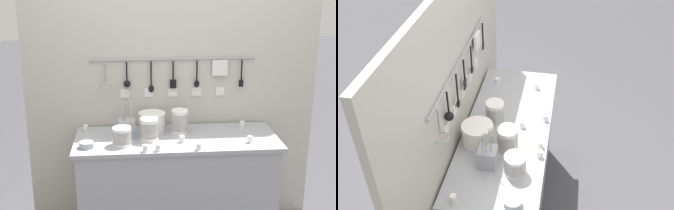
% 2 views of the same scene
% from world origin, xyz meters
% --- Properties ---
extents(counter, '(1.52, 0.59, 0.84)m').
position_xyz_m(counter, '(0.00, 0.00, 0.42)').
color(counter, '#9EA0A8').
rests_on(counter, ground).
extents(back_wall, '(2.32, 0.11, 1.89)m').
position_xyz_m(back_wall, '(0.00, 0.33, 0.95)').
color(back_wall, '#BCB7AD').
rests_on(back_wall, ground).
extents(bowl_stack_nested_right, '(0.14, 0.14, 0.13)m').
position_xyz_m(bowl_stack_nested_right, '(-0.41, -0.12, 0.91)').
color(bowl_stack_nested_right, white).
rests_on(bowl_stack_nested_right, counter).
extents(bowl_stack_back_corner, '(0.13, 0.13, 0.18)m').
position_xyz_m(bowl_stack_back_corner, '(0.03, 0.09, 0.94)').
color(bowl_stack_back_corner, white).
rests_on(bowl_stack_back_corner, counter).
extents(bowl_stack_wide_centre, '(0.13, 0.13, 0.17)m').
position_xyz_m(bowl_stack_wide_centre, '(-0.21, -0.04, 0.93)').
color(bowl_stack_wide_centre, white).
rests_on(bowl_stack_wide_centre, counter).
extents(plate_stack, '(0.21, 0.21, 0.14)m').
position_xyz_m(plate_stack, '(-0.18, 0.17, 0.91)').
color(plate_stack, white).
rests_on(plate_stack, counter).
extents(steel_mixing_bowl, '(0.11, 0.11, 0.04)m').
position_xyz_m(steel_mixing_bowl, '(-0.66, -0.14, 0.86)').
color(steel_mixing_bowl, '#93969E').
rests_on(steel_mixing_bowl, counter).
extents(cutlery_caddy, '(0.11, 0.11, 0.28)m').
position_xyz_m(cutlery_caddy, '(-0.37, 0.06, 0.91)').
color(cutlery_caddy, '#93969E').
rests_on(cutlery_caddy, counter).
extents(cup_front_right, '(0.04, 0.04, 0.05)m').
position_xyz_m(cup_front_right, '(0.13, -0.25, 0.87)').
color(cup_front_right, white).
rests_on(cup_front_right, counter).
extents(cup_mid_row, '(0.04, 0.04, 0.05)m').
position_xyz_m(cup_mid_row, '(0.03, -0.10, 0.87)').
color(cup_mid_row, white).
rests_on(cup_mid_row, counter).
extents(cup_beside_plates, '(0.04, 0.04, 0.05)m').
position_xyz_m(cup_beside_plates, '(-0.25, -0.25, 0.87)').
color(cup_beside_plates, white).
rests_on(cup_beside_plates, counter).
extents(cup_back_right, '(0.04, 0.04, 0.05)m').
position_xyz_m(cup_back_right, '(-0.69, 0.19, 0.87)').
color(cup_back_right, white).
rests_on(cup_back_right, counter).
extents(cup_edge_far, '(0.04, 0.04, 0.05)m').
position_xyz_m(cup_edge_far, '(0.52, -0.15, 0.87)').
color(cup_edge_far, white).
rests_on(cup_edge_far, counter).
extents(cup_front_left, '(0.04, 0.04, 0.05)m').
position_xyz_m(cup_front_left, '(0.54, 0.18, 0.87)').
color(cup_front_left, white).
rests_on(cup_front_left, counter).
extents(cup_edge_near, '(0.04, 0.04, 0.05)m').
position_xyz_m(cup_edge_near, '(-0.16, -0.25, 0.87)').
color(cup_edge_near, white).
rests_on(cup_edge_near, counter).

